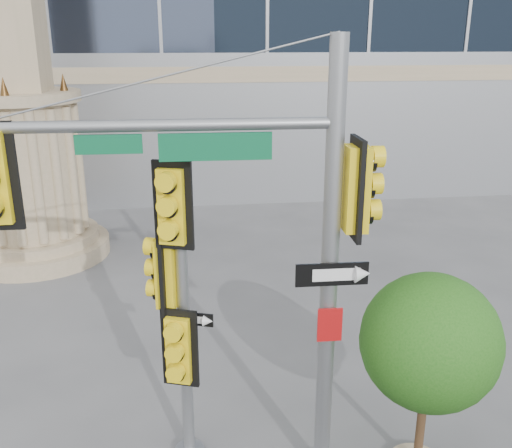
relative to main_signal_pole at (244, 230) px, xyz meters
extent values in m
plane|color=#545456|center=(0.50, 1.35, -4.14)|extent=(120.00, 120.00, 0.00)
cylinder|color=tan|center=(-5.50, 10.35, -3.89)|extent=(4.40, 4.40, 0.50)
cylinder|color=tan|center=(-5.50, 10.35, -3.49)|extent=(3.80, 3.80, 0.30)
cylinder|color=tan|center=(-5.50, 10.35, -1.34)|extent=(3.00, 3.00, 4.00)
cylinder|color=tan|center=(-5.50, 10.35, 0.81)|extent=(3.50, 3.50, 0.30)
cone|color=#472D14|center=(-4.20, 10.35, 1.21)|extent=(0.24, 0.24, 0.50)
cylinder|color=slate|center=(1.21, -0.02, -0.80)|extent=(0.25, 0.25, 6.69)
cylinder|color=slate|center=(-1.13, 0.03, 1.43)|extent=(4.68, 0.26, 0.16)
cube|color=#0A5B35|center=(-0.35, -0.01, 1.15)|extent=(1.45, 0.08, 0.36)
cube|color=yellow|center=(1.52, -0.03, 0.54)|extent=(0.33, 0.62, 1.39)
cube|color=black|center=(1.20, -0.18, -0.63)|extent=(1.03, 0.06, 0.33)
cube|color=#AB0F10|center=(1.20, -0.18, -1.41)|extent=(0.36, 0.04, 0.51)
cylinder|color=slate|center=(-0.86, 0.65, -1.59)|extent=(0.18, 0.18, 5.11)
cube|color=yellow|center=(-0.94, 0.44, 0.25)|extent=(0.62, 0.45, 1.28)
cube|color=yellow|center=(-1.08, 0.72, -0.87)|extent=(0.45, 0.62, 1.28)
cube|color=yellow|center=(-0.94, 0.44, -2.00)|extent=(0.62, 0.45, 1.28)
cube|color=black|center=(-0.73, 0.47, -1.54)|extent=(0.61, 0.23, 0.20)
cylinder|color=#382314|center=(2.77, -0.09, -3.24)|extent=(0.14, 0.14, 1.80)
sphere|color=#1D5212|center=(2.77, -0.09, -1.85)|extent=(2.09, 2.09, 2.09)
sphere|color=#1D5212|center=(3.22, 0.16, -2.15)|extent=(1.30, 1.30, 1.30)
sphere|color=#1D5212|center=(2.42, -0.34, -2.10)|extent=(1.10, 1.10, 1.10)
camera|label=1|loc=(-0.73, -7.23, 2.51)|focal=40.00mm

